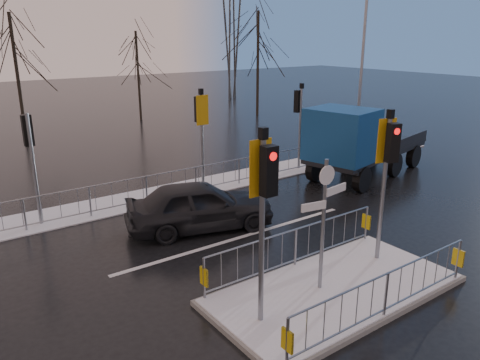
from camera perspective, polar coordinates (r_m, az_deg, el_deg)
ground at (r=11.42m, az=11.45°, el=-13.30°), size 120.00×120.00×0.00m
snow_verge at (r=17.78m, az=-9.13°, el=-1.70°), size 30.00×2.00×0.04m
lane_markings at (r=11.23m, az=12.73°, el=-13.93°), size 8.00×11.38×0.01m
traffic_island at (r=11.23m, az=11.49°, el=-11.58°), size 6.00×3.04×4.15m
far_kerb_fixtures at (r=17.18m, az=-7.65°, el=1.18°), size 18.00×0.65×3.83m
car_far_lane at (r=14.34m, az=-4.89°, el=-3.10°), size 4.81×2.99×1.53m
flatbed_truck at (r=19.38m, az=13.60°, el=4.56°), size 6.96×3.73×3.06m
tree_far_a at (r=29.04m, az=-25.81°, el=13.85°), size 3.75×3.75×7.08m
tree_far_b at (r=33.37m, az=-12.42°, el=14.25°), size 3.25×3.25×6.14m
tree_far_c at (r=34.87m, az=2.21°, el=16.33°), size 4.00×4.00×7.55m
street_lamp_right at (r=23.46m, az=14.77°, el=13.46°), size 1.25×0.18×8.00m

